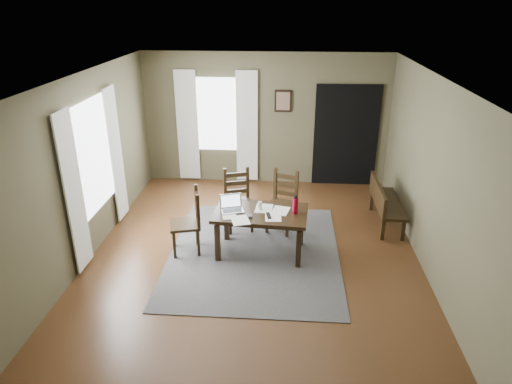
# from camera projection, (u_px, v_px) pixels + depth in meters

# --- Properties ---
(ground) EXTENTS (5.00, 6.00, 0.01)m
(ground) POSITION_uv_depth(u_px,v_px,m) (255.00, 253.00, 7.13)
(ground) COLOR #492C16
(room_shell) EXTENTS (5.02, 6.02, 2.71)m
(room_shell) POSITION_uv_depth(u_px,v_px,m) (254.00, 142.00, 6.41)
(room_shell) COLOR brown
(room_shell) RESTS_ON ground
(rug) EXTENTS (2.60, 3.20, 0.01)m
(rug) POSITION_uv_depth(u_px,v_px,m) (255.00, 252.00, 7.12)
(rug) COLOR #414141
(rug) RESTS_ON ground
(dining_table) EXTENTS (1.45, 0.94, 0.70)m
(dining_table) POSITION_uv_depth(u_px,v_px,m) (261.00, 217.00, 6.88)
(dining_table) COLOR black
(dining_table) RESTS_ON rug
(chair_end) EXTENTS (0.55, 0.55, 1.03)m
(chair_end) POSITION_uv_depth(u_px,v_px,m) (189.00, 222.00, 6.97)
(chair_end) COLOR black
(chair_end) RESTS_ON rug
(chair_back_left) EXTENTS (0.56, 0.56, 1.03)m
(chair_back_left) POSITION_uv_depth(u_px,v_px,m) (238.00, 200.00, 7.70)
(chair_back_left) COLOR black
(chair_back_left) RESTS_ON rug
(chair_back_right) EXTENTS (0.57, 0.57, 1.02)m
(chair_back_right) POSITION_uv_depth(u_px,v_px,m) (282.00, 202.00, 7.65)
(chair_back_right) COLOR black
(chair_back_right) RESTS_ON rug
(bench) EXTENTS (0.43, 1.33, 0.75)m
(bench) POSITION_uv_depth(u_px,v_px,m) (384.00, 201.00, 7.84)
(bench) COLOR black
(bench) RESTS_ON ground
(laptop) EXTENTS (0.39, 0.35, 0.23)m
(laptop) POSITION_uv_depth(u_px,v_px,m) (231.00, 206.00, 6.89)
(laptop) COLOR #B7B7BC
(laptop) RESTS_ON dining_table
(computer_mouse) EXTENTS (0.07, 0.10, 0.03)m
(computer_mouse) POSITION_uv_depth(u_px,v_px,m) (250.00, 216.00, 6.67)
(computer_mouse) COLOR #3F3F42
(computer_mouse) RESTS_ON dining_table
(tv_remote) EXTENTS (0.09, 0.20, 0.02)m
(tv_remote) POSITION_uv_depth(u_px,v_px,m) (269.00, 216.00, 6.70)
(tv_remote) COLOR black
(tv_remote) RESTS_ON dining_table
(drinking_glass) EXTENTS (0.08, 0.08, 0.13)m
(drinking_glass) POSITION_uv_depth(u_px,v_px,m) (260.00, 206.00, 6.88)
(drinking_glass) COLOR silver
(drinking_glass) RESTS_ON dining_table
(water_bottle) EXTENTS (0.09, 0.09, 0.28)m
(water_bottle) POSITION_uv_depth(u_px,v_px,m) (295.00, 205.00, 6.75)
(water_bottle) COLOR #B10D2E
(water_bottle) RESTS_ON dining_table
(paper_a) EXTENTS (0.27, 0.31, 0.00)m
(paper_a) POSITION_uv_depth(u_px,v_px,m) (229.00, 215.00, 6.73)
(paper_a) COLOR white
(paper_a) RESTS_ON dining_table
(paper_b) EXTENTS (0.25, 0.32, 0.00)m
(paper_b) POSITION_uv_depth(u_px,v_px,m) (273.00, 217.00, 6.68)
(paper_b) COLOR white
(paper_b) RESTS_ON dining_table
(paper_c) EXTENTS (0.28, 0.35, 0.00)m
(paper_c) POSITION_uv_depth(u_px,v_px,m) (264.00, 208.00, 6.94)
(paper_c) COLOR white
(paper_c) RESTS_ON dining_table
(paper_d) EXTENTS (0.31, 0.36, 0.00)m
(paper_d) POSITION_uv_depth(u_px,v_px,m) (280.00, 211.00, 6.87)
(paper_d) COLOR white
(paper_d) RESTS_ON dining_table
(paper_e) EXTENTS (0.33, 0.38, 0.00)m
(paper_e) POSITION_uv_depth(u_px,v_px,m) (240.00, 220.00, 6.58)
(paper_e) COLOR white
(paper_e) RESTS_ON dining_table
(window_left) EXTENTS (0.01, 1.30, 1.70)m
(window_left) POSITION_uv_depth(u_px,v_px,m) (93.00, 157.00, 6.90)
(window_left) COLOR white
(window_left) RESTS_ON ground
(window_back) EXTENTS (1.00, 0.01, 1.50)m
(window_back) POSITION_uv_depth(u_px,v_px,m) (217.00, 115.00, 9.34)
(window_back) COLOR white
(window_back) RESTS_ON ground
(curtain_left_near) EXTENTS (0.03, 0.48, 2.30)m
(curtain_left_near) POSITION_uv_depth(u_px,v_px,m) (74.00, 193.00, 6.25)
(curtain_left_near) COLOR silver
(curtain_left_near) RESTS_ON ground
(curtain_left_far) EXTENTS (0.03, 0.48, 2.30)m
(curtain_left_far) POSITION_uv_depth(u_px,v_px,m) (116.00, 155.00, 7.75)
(curtain_left_far) COLOR silver
(curtain_left_far) RESTS_ON ground
(curtain_back_left) EXTENTS (0.44, 0.03, 2.30)m
(curtain_back_left) POSITION_uv_depth(u_px,v_px,m) (187.00, 126.00, 9.45)
(curtain_back_left) COLOR silver
(curtain_back_left) RESTS_ON ground
(curtain_back_right) EXTENTS (0.44, 0.03, 2.30)m
(curtain_back_right) POSITION_uv_depth(u_px,v_px,m) (247.00, 127.00, 9.37)
(curtain_back_right) COLOR silver
(curtain_back_right) RESTS_ON ground
(framed_picture) EXTENTS (0.34, 0.03, 0.44)m
(framed_picture) POSITION_uv_depth(u_px,v_px,m) (283.00, 101.00, 9.13)
(framed_picture) COLOR black
(framed_picture) RESTS_ON ground
(doorway_back) EXTENTS (1.30, 0.03, 2.10)m
(doorway_back) POSITION_uv_depth(u_px,v_px,m) (346.00, 136.00, 9.32)
(doorway_back) COLOR black
(doorway_back) RESTS_ON ground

